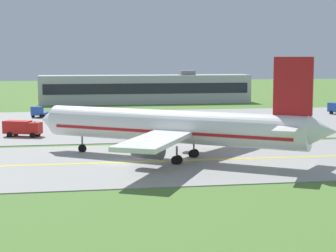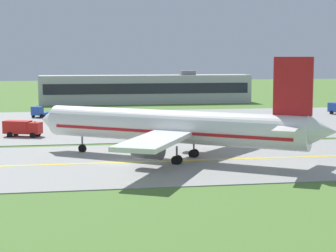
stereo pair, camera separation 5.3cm
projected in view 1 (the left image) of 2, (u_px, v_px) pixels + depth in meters
The scene contains 10 objects.
ground_plane at pixel (120, 163), 70.08m from camera, with size 500.00×500.00×0.00m, color #517A33.
taxiway_strip at pixel (120, 163), 70.07m from camera, with size 240.00×28.00×0.10m, color gray.
apron_pad at pixel (152, 123), 112.86m from camera, with size 140.00×52.00×0.10m, color gray.
taxiway_centreline at pixel (120, 162), 70.07m from camera, with size 220.00×0.60×0.01m, color yellow.
airplane_lead at pixel (174, 127), 71.71m from camera, with size 34.41×28.81×12.70m.
service_truck_baggage at pixel (22, 128), 92.77m from camera, with size 6.33×4.10×2.60m.
service_truck_fuel at pixel (140, 122), 101.41m from camera, with size 6.31×3.44×2.60m.
service_truck_pushback at pixel (40, 112), 122.98m from camera, with size 5.04×6.55×2.59m.
terminal_building at pixel (146, 89), 160.41m from camera, with size 57.53×8.58×8.92m.
traffic_cone_near_edge at pixel (138, 144), 83.45m from camera, with size 0.44×0.44×0.60m, color orange.
Camera 1 is at (-6.14, -69.03, 12.70)m, focal length 62.57 mm.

